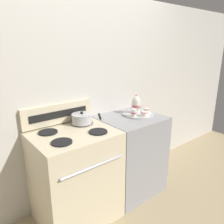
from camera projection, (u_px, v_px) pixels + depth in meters
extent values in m
plane|color=tan|center=(104.00, 201.00, 2.46)|extent=(6.00, 6.00, 0.00)
cube|color=beige|center=(85.00, 100.00, 2.38)|extent=(6.00, 0.05, 2.20)
cube|color=beige|center=(76.00, 176.00, 2.12)|extent=(0.75, 0.61, 0.92)
cylinder|color=silver|center=(94.00, 167.00, 1.80)|extent=(0.60, 0.02, 0.02)
cylinder|color=black|center=(48.00, 132.00, 1.98)|extent=(0.17, 0.17, 0.01)
cylinder|color=black|center=(82.00, 124.00, 2.19)|extent=(0.17, 0.17, 0.01)
cylinder|color=black|center=(62.00, 142.00, 1.77)|extent=(0.17, 0.17, 0.01)
cylinder|color=black|center=(98.00, 132.00, 1.99)|extent=(0.17, 0.17, 0.01)
cube|color=beige|center=(58.00, 114.00, 2.16)|extent=(0.74, 0.05, 0.20)
cube|color=black|center=(60.00, 114.00, 2.14)|extent=(0.60, 0.01, 0.07)
cube|color=#939399|center=(130.00, 154.00, 2.55)|extent=(0.68, 0.61, 0.92)
cylinder|color=#B7B7BC|center=(82.00, 119.00, 2.18)|extent=(0.20, 0.20, 0.09)
cylinder|color=#B7B7BC|center=(82.00, 114.00, 2.16)|extent=(0.20, 0.20, 0.01)
sphere|color=black|center=(82.00, 113.00, 2.16)|extent=(0.03, 0.03, 0.03)
cylinder|color=black|center=(100.00, 116.00, 2.20)|extent=(0.10, 0.15, 0.02)
cylinder|color=#B2B2B7|center=(138.00, 114.00, 2.50)|extent=(0.36, 0.36, 0.01)
cylinder|color=white|center=(136.00, 106.00, 2.50)|extent=(0.10, 0.10, 0.15)
cylinder|color=#C6475B|center=(136.00, 106.00, 2.50)|extent=(0.10, 0.10, 0.02)
sphere|color=white|center=(136.00, 100.00, 2.48)|extent=(0.08, 0.08, 0.08)
sphere|color=#C6475B|center=(136.00, 96.00, 2.46)|extent=(0.02, 0.02, 0.02)
cone|color=white|center=(141.00, 107.00, 2.44)|extent=(0.03, 0.07, 0.06)
cylinder|color=white|center=(144.00, 116.00, 2.40)|extent=(0.11, 0.11, 0.01)
cylinder|color=white|center=(144.00, 114.00, 2.39)|extent=(0.07, 0.07, 0.04)
cylinder|color=#C6475B|center=(144.00, 112.00, 2.39)|extent=(0.07, 0.07, 0.01)
cylinder|color=white|center=(147.00, 113.00, 2.52)|extent=(0.11, 0.11, 0.01)
cylinder|color=white|center=(147.00, 110.00, 2.51)|extent=(0.07, 0.07, 0.04)
cylinder|color=#C6475B|center=(147.00, 109.00, 2.51)|extent=(0.07, 0.07, 0.01)
cylinder|color=white|center=(134.00, 113.00, 2.38)|extent=(0.06, 0.06, 0.08)
cylinder|color=#C6475B|center=(134.00, 113.00, 2.38)|extent=(0.06, 0.06, 0.02)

